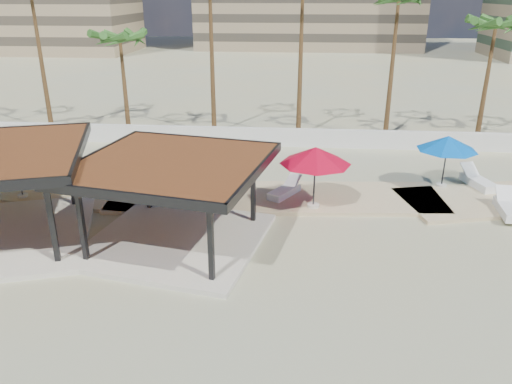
# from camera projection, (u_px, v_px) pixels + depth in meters

# --- Properties ---
(ground) EXTENTS (200.00, 200.00, 0.00)m
(ground) POSITION_uv_depth(u_px,v_px,m) (211.00, 272.00, 18.04)
(ground) COLOR tan
(ground) RESTS_ON ground
(promenade) EXTENTS (44.45, 7.97, 0.24)m
(promenade) POSITION_uv_depth(u_px,v_px,m) (276.00, 193.00, 24.94)
(promenade) COLOR #C6B284
(promenade) RESTS_ON ground
(boundary_wall) EXTENTS (56.00, 0.30, 1.20)m
(boundary_wall) POSITION_uv_depth(u_px,v_px,m) (252.00, 137.00, 32.60)
(boundary_wall) COLOR silver
(boundary_wall) RESTS_ON ground
(pavilion_central) EXTENTS (8.10, 8.10, 3.50)m
(pavilion_central) POSITION_uv_depth(u_px,v_px,m) (174.00, 194.00, 19.39)
(pavilion_central) COLOR beige
(pavilion_central) RESTS_ON ground
(umbrella_b) EXTENTS (3.10, 3.10, 2.43)m
(umbrella_b) POSITION_uv_depth(u_px,v_px,m) (15.00, 156.00, 23.38)
(umbrella_b) COLOR beige
(umbrella_b) RESTS_ON promenade
(umbrella_c) EXTENTS (3.35, 3.35, 2.87)m
(umbrella_c) POSITION_uv_depth(u_px,v_px,m) (316.00, 156.00, 22.11)
(umbrella_c) COLOR beige
(umbrella_c) RESTS_ON promenade
(umbrella_d) EXTENTS (3.81, 3.81, 2.65)m
(umbrella_d) POSITION_uv_depth(u_px,v_px,m) (448.00, 143.00, 24.61)
(umbrella_d) COLOR beige
(umbrella_d) RESTS_ON promenade
(lounger_b) EXTENTS (1.67, 2.18, 0.81)m
(lounger_b) POSITION_uv_depth(u_px,v_px,m) (285.00, 191.00, 24.30)
(lounger_b) COLOR white
(lounger_b) RESTS_ON promenade
(lounger_c) EXTENTS (1.43, 2.51, 0.90)m
(lounger_c) POSITION_uv_depth(u_px,v_px,m) (478.00, 182.00, 25.46)
(lounger_c) COLOR white
(lounger_c) RESTS_ON promenade
(lounger_d) EXTENTS (1.00, 2.46, 0.91)m
(lounger_d) POSITION_uv_depth(u_px,v_px,m) (508.00, 209.00, 22.30)
(lounger_d) COLOR white
(lounger_d) RESTS_ON promenade
(palm_c) EXTENTS (3.00, 3.00, 7.41)m
(palm_c) POSITION_uv_depth(u_px,v_px,m) (120.00, 41.00, 33.12)
(palm_c) COLOR brown
(palm_c) RESTS_ON ground
(palm_f) EXTENTS (3.00, 3.00, 9.87)m
(palm_f) POSITION_uv_depth(u_px,v_px,m) (398.00, 4.00, 31.26)
(palm_f) COLOR brown
(palm_f) RESTS_ON ground
(palm_g) EXTENTS (3.00, 3.00, 8.36)m
(palm_g) POSITION_uv_depth(u_px,v_px,m) (495.00, 29.00, 30.94)
(palm_g) COLOR brown
(palm_g) RESTS_ON ground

